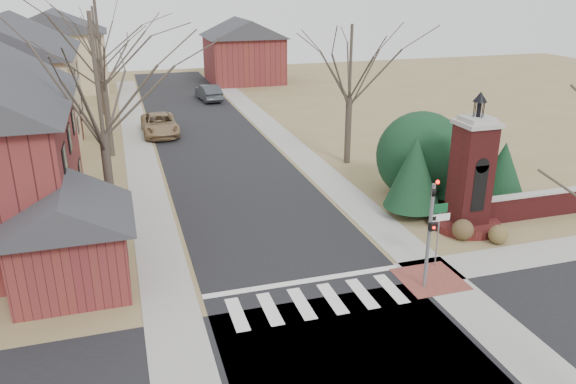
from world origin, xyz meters
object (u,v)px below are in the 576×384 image
object	(u,v)px
sign_post	(439,222)
pickup_truck	(160,124)
brick_gate_monument	(470,184)
distant_car	(209,92)
traffic_signal_pole	(430,225)

from	to	relation	value
sign_post	pickup_truck	size ratio (longest dim) A/B	0.49
brick_gate_monument	distant_car	xyz separation A→B (m)	(-6.74, 33.28, -1.38)
pickup_truck	distant_car	world-z (taller)	distant_car
traffic_signal_pole	distant_car	distance (m)	37.79
sign_post	distant_car	distance (m)	36.45
traffic_signal_pole	pickup_truck	bearing A→B (deg)	106.46
traffic_signal_pole	distant_car	size ratio (longest dim) A/B	0.94
sign_post	brick_gate_monument	world-z (taller)	brick_gate_monument
brick_gate_monument	distant_car	world-z (taller)	brick_gate_monument
sign_post	brick_gate_monument	distance (m)	4.55
traffic_signal_pole	pickup_truck	xyz separation A→B (m)	(-7.70, 26.07, -1.81)
pickup_truck	distant_car	size ratio (longest dim) A/B	1.17
distant_car	sign_post	bearing A→B (deg)	89.75
traffic_signal_pole	distant_car	world-z (taller)	traffic_signal_pole
sign_post	distant_car	xyz separation A→B (m)	(-3.33, 36.28, -1.16)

